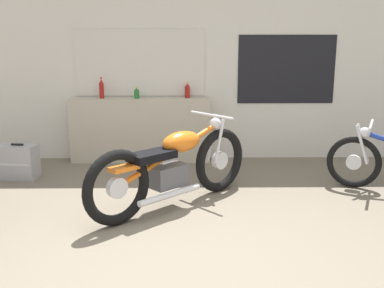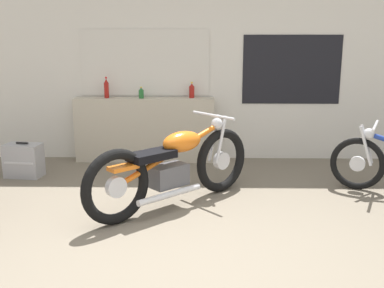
# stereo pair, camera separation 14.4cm
# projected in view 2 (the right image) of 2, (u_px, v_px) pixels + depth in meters

# --- Properties ---
(ground_plane) EXTENTS (24.00, 24.00, 0.00)m
(ground_plane) POSITION_uv_depth(u_px,v_px,m) (174.00, 266.00, 3.53)
(ground_plane) COLOR #706656
(wall_back) EXTENTS (10.00, 0.07, 2.80)m
(wall_back) POSITION_uv_depth(u_px,v_px,m) (186.00, 63.00, 6.41)
(wall_back) COLOR silver
(wall_back) RESTS_ON ground_plane
(sill_counter) EXTENTS (1.98, 0.28, 0.92)m
(sill_counter) POSITION_uv_depth(u_px,v_px,m) (145.00, 130.00, 6.47)
(sill_counter) COLOR #B7AD99
(sill_counter) RESTS_ON ground_plane
(bottle_leftmost) EXTENTS (0.07, 0.07, 0.30)m
(bottle_leftmost) POSITION_uv_depth(u_px,v_px,m) (106.00, 89.00, 6.33)
(bottle_leftmost) COLOR maroon
(bottle_leftmost) RESTS_ON sill_counter
(bottle_left_center) EXTENTS (0.07, 0.07, 0.16)m
(bottle_left_center) POSITION_uv_depth(u_px,v_px,m) (141.00, 93.00, 6.31)
(bottle_left_center) COLOR #23662D
(bottle_left_center) RESTS_ON sill_counter
(bottle_center) EXTENTS (0.07, 0.07, 0.22)m
(bottle_center) POSITION_uv_depth(u_px,v_px,m) (192.00, 91.00, 6.36)
(bottle_center) COLOR maroon
(bottle_center) RESTS_ON sill_counter
(motorcycle_orange) EXTENTS (1.66, 1.54, 0.93)m
(motorcycle_orange) POSITION_uv_depth(u_px,v_px,m) (174.00, 167.00, 4.69)
(motorcycle_orange) COLOR black
(motorcycle_orange) RESTS_ON ground_plane
(hard_case_silver) EXTENTS (0.48, 0.32, 0.45)m
(hard_case_silver) POSITION_uv_depth(u_px,v_px,m) (24.00, 160.00, 5.76)
(hard_case_silver) COLOR #9E9EA3
(hard_case_silver) RESTS_ON ground_plane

